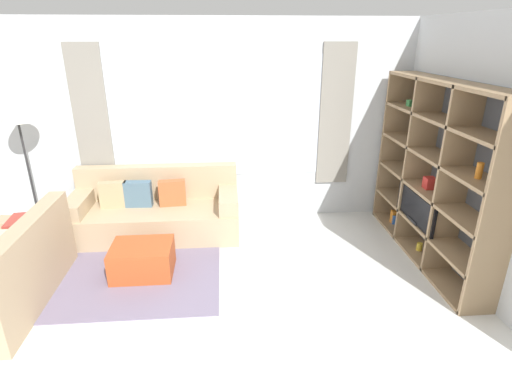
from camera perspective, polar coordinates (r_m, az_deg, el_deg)
The scene contains 9 objects.
ground_plane at distance 3.61m, azimuth -5.27°, elevation -21.86°, with size 16.00×16.00×0.00m, color silver.
wall_back at distance 5.47m, azimuth -5.63°, elevation 9.62°, with size 6.44×0.11×2.70m.
wall_right at distance 4.86m, azimuth 27.45°, elevation 5.69°, with size 0.07×3.89×2.70m, color silver.
area_rug at distance 4.85m, azimuth -20.69°, elevation -10.64°, with size 2.54×1.70×0.01m, color slate.
shelving_unit at distance 4.94m, azimuth 24.39°, elevation 2.17°, with size 0.37×2.31×2.04m.
couch_main at distance 5.43m, azimuth -14.05°, elevation -2.72°, with size 2.13×0.87×0.85m.
couch_side at distance 4.65m, azimuth -32.15°, elevation -9.91°, with size 0.87×1.63×0.85m.
ottoman at distance 4.61m, azimuth -15.88°, elevation -9.30°, with size 0.65×0.51×0.35m.
floor_lamp at distance 5.71m, azimuth -30.95°, elevation 9.04°, with size 0.39×0.39×1.75m.
Camera 1 is at (0.10, -2.63, 2.48)m, focal length 28.00 mm.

